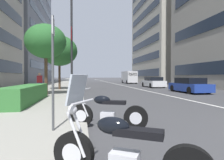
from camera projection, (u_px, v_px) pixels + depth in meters
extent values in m
cube|color=gray|center=(58.00, 84.00, 31.58)|extent=(160.00, 8.10, 0.15)
cube|color=silver|center=(113.00, 83.00, 38.22)|extent=(110.00, 0.16, 0.01)
cylinder|color=black|center=(74.00, 153.00, 2.73)|extent=(0.41, 0.60, 0.63)
cylinder|color=silver|center=(74.00, 153.00, 2.73)|extent=(0.27, 0.34, 0.31)
cube|color=black|center=(138.00, 133.00, 2.39)|extent=(0.51, 0.67, 0.10)
ellipsoid|color=black|center=(113.00, 126.00, 2.51)|extent=(0.44, 0.52, 0.24)
cylinder|color=silver|center=(76.00, 134.00, 2.63)|extent=(0.19, 0.30, 0.64)
cylinder|color=silver|center=(81.00, 131.00, 2.76)|extent=(0.19, 0.30, 0.64)
cylinder|color=silver|center=(83.00, 102.00, 2.66)|extent=(0.54, 0.33, 0.04)
sphere|color=silver|center=(72.00, 109.00, 2.73)|extent=(0.14, 0.14, 0.14)
cube|color=#B2BCC6|center=(77.00, 89.00, 2.69)|extent=(0.44, 0.32, 0.44)
cylinder|color=black|center=(82.00, 115.00, 5.28)|extent=(0.34, 0.65, 0.65)
cylinder|color=silver|center=(82.00, 115.00, 5.28)|extent=(0.24, 0.35, 0.33)
cylinder|color=black|center=(136.00, 118.00, 4.98)|extent=(0.34, 0.65, 0.65)
cylinder|color=silver|center=(136.00, 118.00, 4.98)|extent=(0.24, 0.35, 0.33)
cube|color=silver|center=(108.00, 117.00, 5.13)|extent=(0.38, 0.45, 0.28)
cube|color=black|center=(114.00, 102.00, 5.09)|extent=(0.43, 0.68, 0.10)
ellipsoid|color=black|center=(102.00, 100.00, 5.15)|extent=(0.39, 0.52, 0.24)
cylinder|color=silver|center=(83.00, 105.00, 5.19)|extent=(0.15, 0.31, 0.64)
cylinder|color=silver|center=(85.00, 104.00, 5.33)|extent=(0.15, 0.31, 0.64)
cylinder|color=silver|center=(87.00, 89.00, 5.23)|extent=(0.57, 0.25, 0.04)
sphere|color=silver|center=(81.00, 93.00, 5.27)|extent=(0.14, 0.14, 0.14)
cube|color=#B2BCC6|center=(83.00, 83.00, 5.25)|extent=(0.45, 0.27, 0.44)
cylinder|color=silver|center=(119.00, 121.00, 5.21)|extent=(0.33, 0.67, 0.16)
cube|color=navy|center=(189.00, 87.00, 16.40)|extent=(4.27, 1.82, 0.66)
cube|color=black|center=(190.00, 81.00, 16.31)|extent=(2.39, 1.67, 0.50)
cylinder|color=black|center=(173.00, 88.00, 17.65)|extent=(0.62, 0.22, 0.62)
cylinder|color=black|center=(189.00, 88.00, 17.93)|extent=(0.62, 0.22, 0.62)
cylinder|color=black|center=(190.00, 90.00, 14.88)|extent=(0.62, 0.22, 0.62)
cylinder|color=black|center=(208.00, 90.00, 15.15)|extent=(0.62, 0.22, 0.62)
cube|color=silver|center=(153.00, 83.00, 24.44)|extent=(4.59, 1.94, 0.73)
cube|color=black|center=(153.00, 79.00, 24.29)|extent=(2.44, 1.75, 0.47)
cylinder|color=black|center=(143.00, 84.00, 25.81)|extent=(0.62, 0.23, 0.62)
cylinder|color=black|center=(155.00, 84.00, 26.05)|extent=(0.62, 0.23, 0.62)
cylinder|color=black|center=(151.00, 85.00, 22.84)|extent=(0.62, 0.23, 0.62)
cylinder|color=black|center=(164.00, 85.00, 23.08)|extent=(0.62, 0.23, 0.62)
cube|color=silver|center=(129.00, 77.00, 37.88)|extent=(5.30, 2.07, 2.22)
cube|color=black|center=(133.00, 74.00, 35.30)|extent=(0.07, 1.66, 0.56)
cylinder|color=black|center=(123.00, 81.00, 39.49)|extent=(0.72, 0.27, 0.72)
cylinder|color=black|center=(131.00, 81.00, 39.82)|extent=(0.72, 0.27, 0.72)
cylinder|color=black|center=(127.00, 82.00, 35.97)|extent=(0.72, 0.27, 0.72)
cylinder|color=black|center=(136.00, 82.00, 36.30)|extent=(0.72, 0.27, 0.72)
cylinder|color=#47494C|center=(53.00, 73.00, 4.39)|extent=(0.06, 0.06, 2.73)
cube|color=silver|center=(53.00, 26.00, 4.37)|extent=(0.32, 0.02, 0.40)
cylinder|color=#232326|center=(72.00, 37.00, 15.70)|extent=(0.18, 0.18, 9.23)
cube|color=#B21E23|center=(71.00, 34.00, 15.35)|extent=(0.56, 0.03, 1.10)
cube|color=#B21E23|center=(72.00, 36.00, 16.04)|extent=(0.56, 0.03, 1.10)
cube|color=#337033|center=(26.00, 94.00, 9.28)|extent=(5.46, 1.10, 0.83)
cylinder|color=#473323|center=(46.00, 76.00, 13.01)|extent=(0.22, 0.22, 2.69)
ellipsoid|color=#265B28|center=(46.00, 41.00, 12.96)|extent=(2.81, 2.81, 2.39)
cylinder|color=#473323|center=(60.00, 77.00, 18.58)|extent=(0.22, 0.22, 2.52)
ellipsoid|color=#265B28|center=(59.00, 51.00, 18.53)|extent=(3.56, 3.56, 3.03)
cube|color=#33478C|center=(40.00, 88.00, 14.28)|extent=(0.31, 0.37, 0.80)
cube|color=maroon|center=(40.00, 79.00, 14.27)|extent=(0.35, 0.45, 0.55)
sphere|color=tan|center=(39.00, 74.00, 14.26)|extent=(0.22, 0.22, 0.22)
cube|color=#B7B2A3|center=(174.00, 25.00, 45.10)|extent=(19.90, 15.30, 28.04)
cube|color=#232D3D|center=(143.00, 73.00, 44.06)|extent=(17.91, 0.08, 1.50)
cube|color=#232D3D|center=(143.00, 58.00, 43.99)|extent=(17.91, 0.08, 1.50)
cube|color=#232D3D|center=(143.00, 44.00, 43.92)|extent=(17.91, 0.08, 1.50)
cube|color=#232D3D|center=(143.00, 29.00, 43.86)|extent=(17.91, 0.08, 1.50)
cube|color=#232D3D|center=(143.00, 15.00, 43.79)|extent=(17.91, 0.08, 1.50)
cube|color=#232D3D|center=(144.00, 0.00, 43.72)|extent=(17.91, 0.08, 1.50)
cube|color=#384756|center=(43.00, 66.00, 44.28)|extent=(22.90, 0.08, 1.50)
cube|color=#384756|center=(43.00, 51.00, 44.20)|extent=(22.90, 0.08, 1.50)
cube|color=#384756|center=(43.00, 35.00, 44.13)|extent=(22.90, 0.08, 1.50)
cube|color=#384756|center=(43.00, 20.00, 44.05)|extent=(22.90, 0.08, 1.50)
cube|color=#384756|center=(43.00, 4.00, 43.98)|extent=(22.90, 0.08, 1.50)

